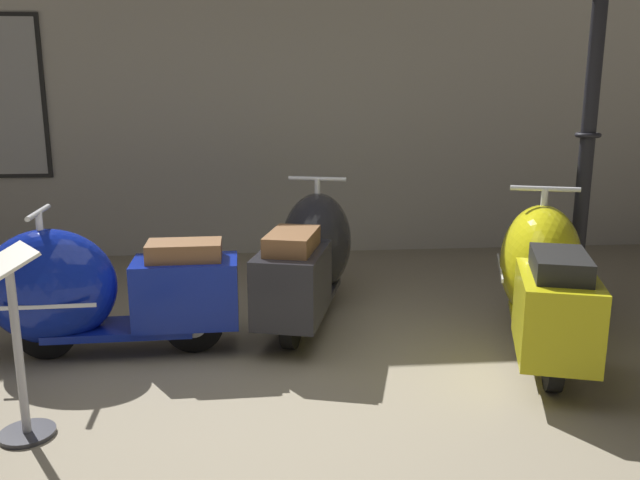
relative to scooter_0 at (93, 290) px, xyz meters
name	(u,v)px	position (x,y,z in m)	size (l,w,h in m)	color
ground_plane	(275,414)	(1.16, -0.91, -0.45)	(60.00, 60.00, 0.00)	gray
showroom_back_wall	(280,66)	(1.32, 2.76, 1.50)	(18.00, 0.63, 3.91)	#ADA89E
scooter_0	(93,290)	(0.00, 0.00, 0.00)	(1.64, 0.55, 0.99)	black
scooter_1	(310,256)	(1.47, 0.67, 0.03)	(0.92, 1.78, 1.05)	black
scooter_2	(544,278)	(3.01, -0.09, 0.03)	(0.99, 1.81, 1.06)	black
lamppost	(592,95)	(3.54, 0.53, 1.23)	(0.34, 0.34, 2.71)	black
info_stanchion	(19,362)	(-0.11, -1.03, -0.04)	(0.37, 0.39, 0.99)	#333338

